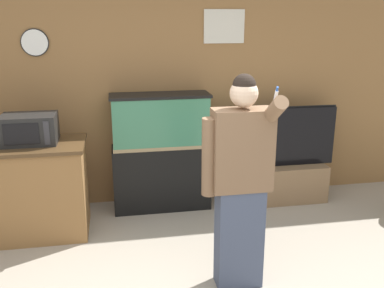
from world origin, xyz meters
The scene contains 6 objects.
wall_back_paneled centered at (0.00, 2.44, 1.30)m, with size 10.00×0.08×2.60m.
counter_island centered at (-1.51, 1.76, 0.48)m, with size 1.61×0.66×0.95m.
microwave centered at (-1.22, 1.79, 1.09)m, with size 0.52×0.37×0.28m.
aquarium_on_stand centered at (0.09, 2.16, 0.66)m, with size 1.10×0.38×1.33m.
tv_on_stand centered at (1.49, 2.10, 0.34)m, with size 1.35×0.40×1.15m.
person_standing centered at (0.53, 0.55, 0.91)m, with size 0.55×0.41×1.74m.
Camera 1 is at (-0.38, -2.43, 2.13)m, focal length 40.00 mm.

